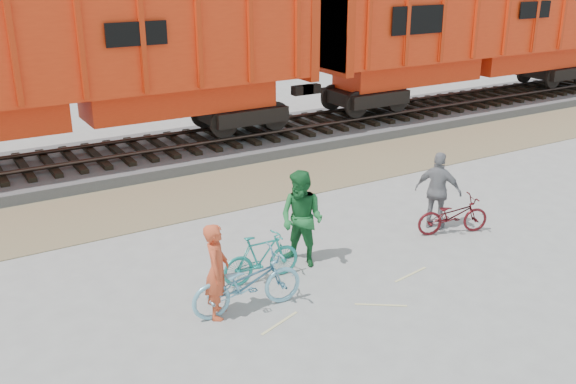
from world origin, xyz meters
name	(u,v)px	position (x,y,z in m)	size (l,w,h in m)	color
ground	(305,288)	(0.00, 0.00, 0.00)	(120.00, 120.00, 0.00)	#9E9E99
gravel_strip	(188,196)	(0.00, 5.50, 0.01)	(120.00, 3.00, 0.02)	#867253
ballast_bed	(141,156)	(0.00, 9.00, 0.15)	(120.00, 4.00, 0.30)	slate
track	(140,146)	(0.00, 9.00, 0.47)	(120.00, 2.60, 0.24)	black
hopper_car_center	(69,63)	(-1.75, 9.00, 3.01)	(14.00, 3.13, 4.65)	black
hopper_car_right	(473,31)	(13.25, 9.00, 3.01)	(14.00, 3.13, 4.65)	black
bicycle_blue	(247,283)	(-1.25, -0.15, 0.52)	(0.69, 1.97, 1.03)	#74B8D4
bicycle_teal	(261,258)	(-0.53, 0.67, 0.46)	(0.44, 1.55, 0.93)	teal
bicycle_maroon	(453,215)	(4.07, 0.44, 0.42)	(0.56, 1.60, 0.84)	#4C0F13
person_solo	(217,271)	(-1.75, -0.05, 0.83)	(0.61, 0.40, 1.66)	#CA4A28
person_man	(302,219)	(0.47, 0.87, 0.95)	(0.92, 0.72, 1.90)	#1D6830
person_woman	(438,191)	(3.97, 0.84, 0.87)	(1.02, 0.42, 1.74)	gray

